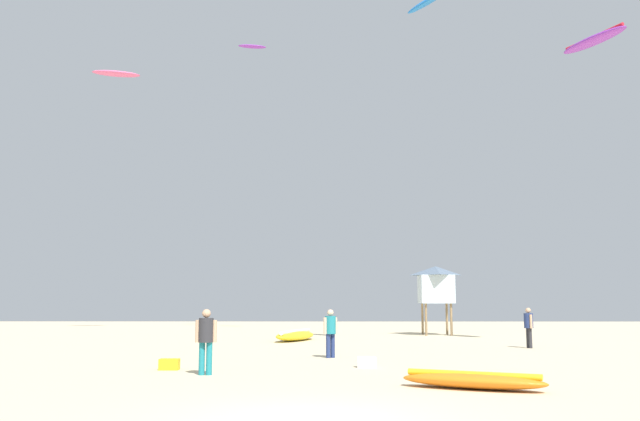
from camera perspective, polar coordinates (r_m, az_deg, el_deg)
ground_plane at (r=11.94m, az=-0.99°, el=-17.06°), size 120.00×120.00×0.00m
person_foreground at (r=19.08m, az=-9.52°, el=-10.34°), size 0.58×0.40×1.77m
person_midground at (r=24.63m, az=0.88°, el=-9.92°), size 0.49×0.38×1.70m
person_left at (r=31.19m, az=17.05°, el=-9.10°), size 0.39×0.56×1.72m
kite_grounded_near at (r=35.71m, az=-2.07°, el=-10.41°), size 2.57×4.75×0.57m
kite_grounded_mid at (r=16.22m, az=12.67°, el=-13.72°), size 3.39×2.30×0.43m
lifeguard_tower at (r=42.30m, az=9.67°, el=-6.10°), size 2.30×2.30×4.15m
cooler_box at (r=21.14m, az=3.92°, el=-12.53°), size 0.56×0.36×0.32m
gear_bag at (r=20.77m, az=-12.49°, el=-12.45°), size 0.56×0.36×0.32m
kite_aloft_0 at (r=50.87m, az=-16.68°, el=10.91°), size 3.40×1.75×0.35m
kite_aloft_1 at (r=52.09m, az=-5.68°, el=13.49°), size 2.13×0.94×0.21m
kite_aloft_3 at (r=34.07m, az=8.97°, el=16.86°), size 2.21×2.93×0.66m
kite_aloft_4 at (r=35.34m, az=21.92°, el=13.07°), size 2.53×3.78×0.49m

